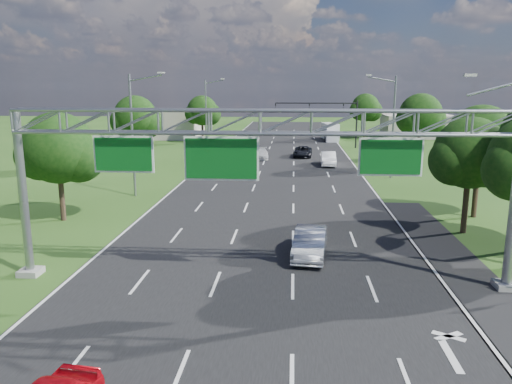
# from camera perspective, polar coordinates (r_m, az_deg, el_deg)

# --- Properties ---
(ground) EXTENTS (220.00, 220.00, 0.00)m
(ground) POSITION_cam_1_polar(r_m,az_deg,el_deg) (41.18, 1.79, -0.69)
(ground) COLOR #224314
(ground) RESTS_ON ground
(road) EXTENTS (18.00, 180.00, 0.02)m
(road) POSITION_cam_1_polar(r_m,az_deg,el_deg) (41.18, 1.79, -0.69)
(road) COLOR black
(road) RESTS_ON ground
(road_flare) EXTENTS (3.00, 30.00, 0.02)m
(road_flare) POSITION_cam_1_polar(r_m,az_deg,el_deg) (27.13, 22.47, -8.42)
(road_flare) COLOR black
(road_flare) RESTS_ON ground
(sign_gantry) EXTENTS (23.50, 1.00, 9.56)m
(sign_gantry) POSITION_cam_1_polar(r_m,az_deg,el_deg) (22.28, 0.69, 6.46)
(sign_gantry) COLOR gray
(sign_gantry) RESTS_ON ground
(traffic_signal) EXTENTS (12.21, 0.24, 7.00)m
(traffic_signal) POSITION_cam_1_polar(r_m,az_deg,el_deg) (75.45, 8.78, 8.92)
(traffic_signal) COLOR black
(traffic_signal) RESTS_ON ground
(streetlight_l_near) EXTENTS (2.97, 0.22, 10.16)m
(streetlight_l_near) POSITION_cam_1_polar(r_m,az_deg,el_deg) (42.34, -13.74, 6.97)
(streetlight_l_near) COLOR gray
(streetlight_l_near) RESTS_ON ground
(streetlight_l_far) EXTENTS (2.97, 0.22, 10.16)m
(streetlight_l_far) POSITION_cam_1_polar(r_m,az_deg,el_deg) (76.34, -5.60, 9.35)
(streetlight_l_far) COLOR gray
(streetlight_l_far) RESTS_ON ground
(streetlight_r_mid) EXTENTS (2.97, 0.22, 10.16)m
(streetlight_r_mid) POSITION_cam_1_polar(r_m,az_deg,el_deg) (51.16, 15.22, 7.70)
(streetlight_r_mid) COLOR gray
(streetlight_r_mid) RESTS_ON ground
(tree_verge_la) EXTENTS (5.76, 4.80, 7.40)m
(tree_verge_la) POSITION_cam_1_polar(r_m,az_deg,el_deg) (36.04, -21.54, 4.33)
(tree_verge_la) COLOR #2D2116
(tree_verge_la) RESTS_ON ground
(tree_verge_lb) EXTENTS (5.76, 4.80, 8.06)m
(tree_verge_lb) POSITION_cam_1_polar(r_m,az_deg,el_deg) (58.04, -13.55, 8.09)
(tree_verge_lb) COLOR #2D2116
(tree_verge_lb) RESTS_ON ground
(tree_verge_lc) EXTENTS (5.76, 4.80, 7.62)m
(tree_verge_lc) POSITION_cam_1_polar(r_m,az_deg,el_deg) (81.60, -6.12, 9.08)
(tree_verge_lc) COLOR #2D2116
(tree_verge_lc) RESTS_ON ground
(tree_verge_rd) EXTENTS (5.76, 4.80, 8.28)m
(tree_verge_rd) POSITION_cam_1_polar(r_m,az_deg,el_deg) (60.01, 18.32, 8.15)
(tree_verge_rd) COLOR #2D2116
(tree_verge_rd) RESTS_ON ground
(tree_verge_re) EXTENTS (5.76, 4.80, 7.84)m
(tree_verge_re) POSITION_cam_1_polar(r_m,az_deg,el_deg) (89.12, 12.43, 9.25)
(tree_verge_re) COLOR #2D2116
(tree_verge_re) RESTS_ON ground
(building_left) EXTENTS (14.00, 10.00, 5.00)m
(building_left) POSITION_cam_1_polar(r_m,az_deg,el_deg) (91.51, -10.83, 7.69)
(building_left) COLOR #B1A594
(building_left) RESTS_ON ground
(building_right) EXTENTS (12.00, 9.00, 4.00)m
(building_right) POSITION_cam_1_polar(r_m,az_deg,el_deg) (95.05, 17.99, 7.17)
(building_right) COLOR #B1A594
(building_right) RESTS_ON ground
(silver_sedan) EXTENTS (2.13, 4.87, 1.56)m
(silver_sedan) POSITION_cam_1_polar(r_m,az_deg,el_deg) (27.19, 6.20, -5.77)
(silver_sedan) COLOR #A5A8B1
(silver_sedan) RESTS_ON ground
(car_queue_a) EXTENTS (2.16, 4.60, 1.30)m
(car_queue_a) POSITION_cam_1_polar(r_m,az_deg,el_deg) (63.37, 0.58, 4.39)
(car_queue_a) COLOR silver
(car_queue_a) RESTS_ON ground
(car_queue_b) EXTENTS (2.58, 5.06, 1.37)m
(car_queue_b) POSITION_cam_1_polar(r_m,az_deg,el_deg) (65.46, 5.37, 4.61)
(car_queue_b) COLOR black
(car_queue_b) RESTS_ON ground
(car_queue_d) EXTENTS (1.78, 4.81, 1.57)m
(car_queue_d) POSITION_cam_1_polar(r_m,az_deg,el_deg) (58.61, 8.27, 3.78)
(car_queue_d) COLOR white
(car_queue_d) RESTS_ON ground
(box_truck) EXTENTS (2.81, 7.62, 2.80)m
(box_truck) POSITION_cam_1_polar(r_m,az_deg,el_deg) (86.56, 8.50, 6.77)
(box_truck) COLOR white
(box_truck) RESTS_ON ground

